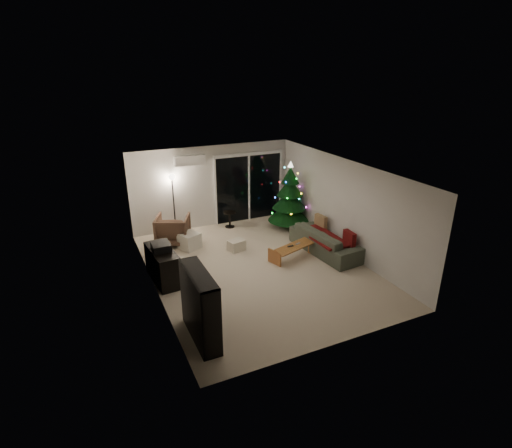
{
  "coord_description": "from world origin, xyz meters",
  "views": [
    {
      "loc": [
        -3.74,
        -8.0,
        4.66
      ],
      "look_at": [
        0.1,
        0.3,
        1.05
      ],
      "focal_mm": 28.0,
      "sensor_mm": 36.0,
      "label": 1
    }
  ],
  "objects_px": {
    "bookshelf": "(191,308)",
    "sofa": "(326,241)",
    "christmas_tree": "(290,195)",
    "armchair": "(173,230)",
    "coffee_table": "(295,252)",
    "media_cabinet": "(163,265)"
  },
  "relations": [
    {
      "from": "bookshelf",
      "to": "sofa",
      "type": "relative_size",
      "value": 0.61
    },
    {
      "from": "bookshelf",
      "to": "christmas_tree",
      "type": "relative_size",
      "value": 0.64
    },
    {
      "from": "armchair",
      "to": "coffee_table",
      "type": "bearing_deg",
      "value": 161.86
    },
    {
      "from": "armchair",
      "to": "sofa",
      "type": "relative_size",
      "value": 0.41
    },
    {
      "from": "bookshelf",
      "to": "media_cabinet",
      "type": "xyz_separation_m",
      "value": [
        0.0,
        2.39,
        -0.27
      ]
    },
    {
      "from": "sofa",
      "to": "christmas_tree",
      "type": "bearing_deg",
      "value": -4.33
    },
    {
      "from": "bookshelf",
      "to": "coffee_table",
      "type": "xyz_separation_m",
      "value": [
        3.33,
        2.05,
        -0.47
      ]
    },
    {
      "from": "bookshelf",
      "to": "armchair",
      "type": "relative_size",
      "value": 1.47
    },
    {
      "from": "bookshelf",
      "to": "media_cabinet",
      "type": "bearing_deg",
      "value": 82.7
    },
    {
      "from": "bookshelf",
      "to": "armchair",
      "type": "height_order",
      "value": "bookshelf"
    },
    {
      "from": "christmas_tree",
      "to": "sofa",
      "type": "bearing_deg",
      "value": -89.52
    },
    {
      "from": "armchair",
      "to": "media_cabinet",
      "type": "bearing_deg",
      "value": 93.75
    },
    {
      "from": "sofa",
      "to": "coffee_table",
      "type": "bearing_deg",
      "value": 88.38
    },
    {
      "from": "bookshelf",
      "to": "sofa",
      "type": "distance_m",
      "value": 4.8
    },
    {
      "from": "coffee_table",
      "to": "bookshelf",
      "type": "bearing_deg",
      "value": -166.47
    },
    {
      "from": "armchair",
      "to": "christmas_tree",
      "type": "relative_size",
      "value": 0.43
    },
    {
      "from": "coffee_table",
      "to": "sofa",
      "type": "bearing_deg",
      "value": -14.82
    },
    {
      "from": "media_cabinet",
      "to": "armchair",
      "type": "height_order",
      "value": "armchair"
    },
    {
      "from": "coffee_table",
      "to": "christmas_tree",
      "type": "height_order",
      "value": "christmas_tree"
    },
    {
      "from": "christmas_tree",
      "to": "bookshelf",
      "type": "bearing_deg",
      "value": -136.4
    },
    {
      "from": "bookshelf",
      "to": "media_cabinet",
      "type": "relative_size",
      "value": 1.06
    },
    {
      "from": "media_cabinet",
      "to": "coffee_table",
      "type": "bearing_deg",
      "value": -10.98
    }
  ]
}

